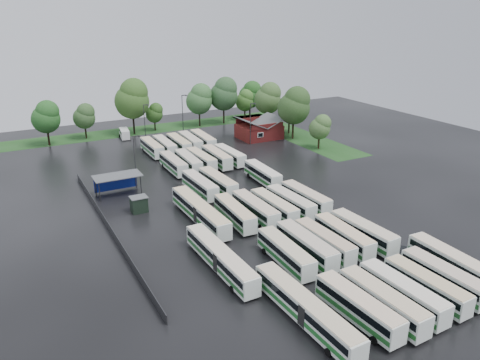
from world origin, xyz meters
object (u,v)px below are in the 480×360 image
brick_building (259,131)px  artic_bus_east (467,271)px  minibus (125,133)px  artic_bus_west_a (305,309)px

brick_building → artic_bus_east: brick_building is taller
artic_bus_east → minibus: (-18.20, 84.93, -0.37)m
brick_building → minibus: brick_building is taller
minibus → brick_building: bearing=-20.0°
artic_bus_west_a → minibus: artic_bus_west_a is taller
brick_building → minibus: 34.01m
artic_bus_west_a → brick_building: bearing=62.2°
artic_bus_west_a → artic_bus_east: 21.57m
minibus → artic_bus_west_a: bearing=-84.4°
artic_bus_west_a → artic_bus_east: (21.37, -2.92, 0.01)m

